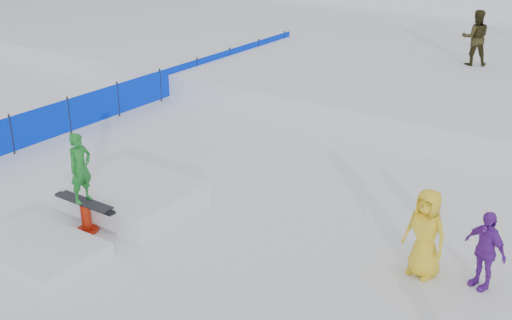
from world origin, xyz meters
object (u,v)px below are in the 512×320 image
Objects in this scene: spectator_yellow at (426,233)px; jib_rail_feature at (107,207)px; spectator_purple at (485,250)px; walker_olive at (476,38)px; safety_fence at (160,85)px.

jib_rail_feature reaches higher than spectator_yellow.
walker_olive is at bearing 133.59° from spectator_purple.
spectator_yellow is at bearing 15.94° from jib_rail_feature.
safety_fence is 10.95m from walker_olive.
spectator_purple is at bearing -22.37° from safety_fence.
walker_olive is at bearing 78.09° from jib_rail_feature.
spectator_purple is (4.12, -12.45, -1.03)m from walker_olive.
spectator_yellow reaches higher than spectator_purple.
spectator_yellow is at bearing -25.05° from safety_fence.
walker_olive is at bearing 43.72° from safety_fence.
safety_fence is at bearing 18.28° from walker_olive.
jib_rail_feature is (-7.16, -1.97, -0.42)m from spectator_purple.
spectator_purple is 0.87× the size of spectator_yellow.
spectator_purple is 0.33× the size of jib_rail_feature.
spectator_yellow is at bearing -142.70° from spectator_purple.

